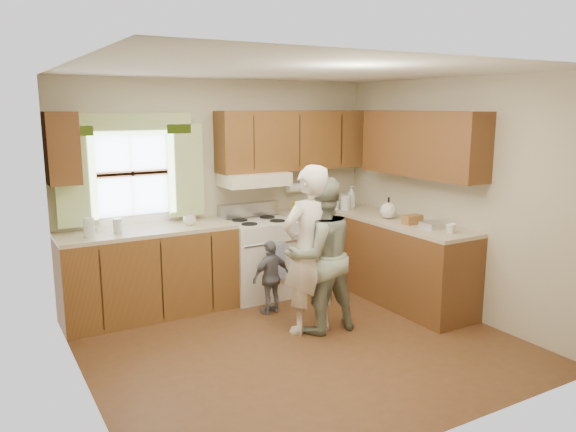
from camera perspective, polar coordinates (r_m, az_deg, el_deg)
room at (r=5.05m, az=1.29°, el=0.25°), size 3.80×3.80×3.80m
kitchen_fixtures at (r=6.35m, az=0.96°, el=-1.30°), size 3.80×2.25×2.15m
stove at (r=6.59m, az=-3.01°, el=-4.17°), size 0.76×0.67×1.07m
woman_left at (r=5.44m, az=2.24°, el=-3.49°), size 0.62×0.41×1.66m
woman_right at (r=5.50m, az=3.29°, el=-4.01°), size 0.77×0.62×1.54m
child at (r=6.05m, az=-1.71°, el=-6.21°), size 0.49×0.26×0.80m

